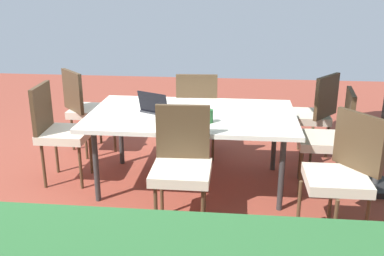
{
  "coord_description": "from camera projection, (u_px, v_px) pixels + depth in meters",
  "views": [
    {
      "loc": [
        -0.41,
        3.98,
        1.93
      ],
      "look_at": [
        0.0,
        0.0,
        0.58
      ],
      "focal_mm": 41.48,
      "sensor_mm": 36.0,
      "label": 1
    }
  ],
  "objects": [
    {
      "name": "ground_plane",
      "position": [
        192.0,
        185.0,
        4.41
      ],
      "size": [
        10.0,
        10.0,
        0.02
      ],
      "primitive_type": "cube",
      "color": "brown"
    },
    {
      "name": "dining_table",
      "position": [
        192.0,
        118.0,
        4.18
      ],
      "size": [
        1.94,
        1.17,
        0.73
      ],
      "color": "silver",
      "rests_on": "ground_plane"
    },
    {
      "name": "chair_east",
      "position": [
        59.0,
        128.0,
        4.31
      ],
      "size": [
        0.47,
        0.46,
        0.98
      ],
      "rotation": [
        0.0,
        0.0,
        4.76
      ],
      "color": "beige",
      "rests_on": "ground_plane"
    },
    {
      "name": "chair_south",
      "position": [
        197.0,
        110.0,
        4.92
      ],
      "size": [
        0.46,
        0.47,
        0.98
      ],
      "rotation": [
        0.0,
        0.0,
        0.05
      ],
      "color": "beige",
      "rests_on": "ground_plane"
    },
    {
      "name": "chair_southeast",
      "position": [
        86.0,
        107.0,
        5.04
      ],
      "size": [
        0.59,
        0.59,
        0.98
      ],
      "rotation": [
        0.0,
        0.0,
        5.48
      ],
      "color": "beige",
      "rests_on": "ground_plane"
    },
    {
      "name": "chair_north",
      "position": [
        182.0,
        162.0,
        3.51
      ],
      "size": [
        0.46,
        0.47,
        0.98
      ],
      "rotation": [
        0.0,
        0.0,
        3.18
      ],
      "color": "beige",
      "rests_on": "ground_plane"
    },
    {
      "name": "chair_southwest",
      "position": [
        313.0,
        112.0,
        4.83
      ],
      "size": [
        0.58,
        0.58,
        0.98
      ],
      "rotation": [
        0.0,
        0.0,
        0.91
      ],
      "color": "beige",
      "rests_on": "ground_plane"
    },
    {
      "name": "chair_west",
      "position": [
        330.0,
        135.0,
        4.12
      ],
      "size": [
        0.48,
        0.47,
        0.98
      ],
      "rotation": [
        0.0,
        0.0,
        1.45
      ],
      "color": "beige",
      "rests_on": "ground_plane"
    },
    {
      "name": "chair_northwest",
      "position": [
        343.0,
        170.0,
        3.36
      ],
      "size": [
        0.58,
        0.58,
        0.98
      ],
      "rotation": [
        0.0,
        0.0,
        2.22
      ],
      "color": "beige",
      "rests_on": "ground_plane"
    },
    {
      "name": "laptop",
      "position": [
        157.0,
        108.0,
        4.17
      ],
      "size": [
        0.4,
        0.36,
        0.21
      ],
      "rotation": [
        0.0,
        0.0,
        -0.45
      ],
      "color": "#2D2D33",
      "rests_on": "dining_table"
    },
    {
      "name": "cup",
      "position": [
        209.0,
        116.0,
        3.89
      ],
      "size": [
        0.08,
        0.08,
        0.12
      ],
      "primitive_type": "cylinder",
      "color": "#286B33",
      "rests_on": "dining_table"
    }
  ]
}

